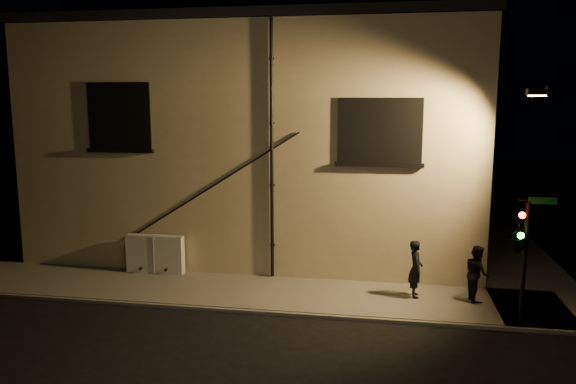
% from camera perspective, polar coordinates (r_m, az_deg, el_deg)
% --- Properties ---
extents(ground, '(90.00, 90.00, 0.00)m').
position_cam_1_polar(ground, '(15.91, 2.77, -12.56)').
color(ground, black).
extents(sidewalk, '(21.00, 16.00, 0.12)m').
position_cam_1_polar(sidewalk, '(19.93, 7.89, -7.87)').
color(sidewalk, '#605D56').
rests_on(sidewalk, ground).
extents(building, '(16.20, 12.23, 8.80)m').
position_cam_1_polar(building, '(24.17, -1.57, 5.73)').
color(building, tan).
rests_on(building, ground).
extents(utility_cabinet, '(1.98, 0.33, 1.30)m').
position_cam_1_polar(utility_cabinet, '(19.63, -13.33, -6.15)').
color(utility_cabinet, beige).
rests_on(utility_cabinet, sidewalk).
extents(pedestrian_a, '(0.44, 0.65, 1.72)m').
position_cam_1_polar(pedestrian_a, '(17.22, 12.83, -7.61)').
color(pedestrian_a, black).
rests_on(pedestrian_a, sidewalk).
extents(pedestrian_b, '(0.74, 0.89, 1.65)m').
position_cam_1_polar(pedestrian_b, '(17.40, 18.64, -7.82)').
color(pedestrian_b, black).
rests_on(pedestrian_b, sidewalk).
extents(traffic_signal, '(1.22, 1.96, 3.34)m').
position_cam_1_polar(traffic_signal, '(15.80, 22.40, -4.43)').
color(traffic_signal, black).
rests_on(traffic_signal, sidewalk).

